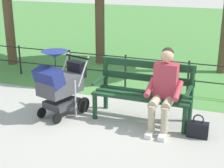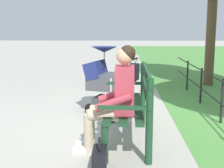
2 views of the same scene
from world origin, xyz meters
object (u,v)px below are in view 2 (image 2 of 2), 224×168
at_px(person_on_bench, 115,96).
at_px(stroller, 108,79).
at_px(handbag, 100,159).
at_px(park_bench, 133,101).

height_order(person_on_bench, stroller, person_on_bench).
xyz_separation_m(person_on_bench, handbag, (-0.57, 0.15, -0.55)).
bearing_deg(stroller, handbag, -179.90).
relative_size(stroller, handbag, 3.11).
bearing_deg(stroller, park_bench, -164.39).
distance_m(person_on_bench, stroller, 1.74).
xyz_separation_m(park_bench, stroller, (1.36, 0.38, 0.07)).
height_order(stroller, handbag, stroller).
bearing_deg(person_on_bench, handbag, 165.07).
height_order(person_on_bench, handbag, person_on_bench).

